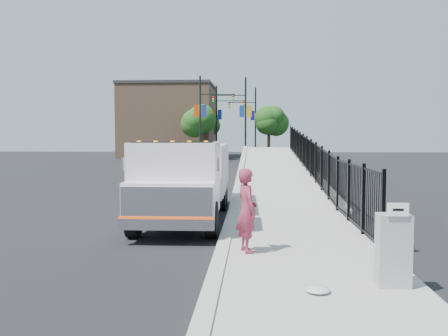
{
  "coord_description": "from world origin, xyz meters",
  "views": [
    {
      "loc": [
        0.71,
        -13.03,
        2.75
      ],
      "look_at": [
        -0.19,
        2.0,
        1.69
      ],
      "focal_mm": 40.0,
      "sensor_mm": 36.0,
      "label": 1
    }
  ],
  "objects": [
    {
      "name": "tree_0",
      "position": [
        -4.53,
        36.91,
        3.97
      ],
      "size": [
        3.04,
        3.04,
        5.52
      ],
      "color": "#382314",
      "rests_on": "ground"
    },
    {
      "name": "arrow_sign",
      "position": [
        3.1,
        -4.68,
        1.48
      ],
      "size": [
        0.35,
        0.04,
        0.22
      ],
      "primitive_type": "cube",
      "color": "white",
      "rests_on": "utility_cabinet"
    },
    {
      "name": "tree_1",
      "position": [
        2.31,
        41.16,
        3.94
      ],
      "size": [
        2.58,
        2.58,
        5.29
      ],
      "color": "#382314",
      "rests_on": "ground"
    },
    {
      "name": "light_pole_2",
      "position": [
        -3.13,
        42.21,
        4.36
      ],
      "size": [
        3.78,
        0.22,
        8.0
      ],
      "color": "black",
      "rests_on": "ground"
    },
    {
      "name": "curb",
      "position": [
        0.0,
        -2.0,
        0.08
      ],
      "size": [
        0.3,
        12.0,
        0.16
      ],
      "primitive_type": "cube",
      "color": "#ADAAA3",
      "rests_on": "ground"
    },
    {
      "name": "light_pole_3",
      "position": [
        0.56,
        44.97,
        4.36
      ],
      "size": [
        3.78,
        0.22,
        8.0
      ],
      "color": "black",
      "rests_on": "ground"
    },
    {
      "name": "sidewalk",
      "position": [
        1.93,
        -2.0,
        0.06
      ],
      "size": [
        3.55,
        12.0,
        0.12
      ],
      "primitive_type": "cube",
      "color": "#9E998E",
      "rests_on": "ground"
    },
    {
      "name": "building",
      "position": [
        -9.0,
        44.0,
        4.0
      ],
      "size": [
        10.0,
        10.0,
        8.0
      ],
      "primitive_type": "cube",
      "color": "#8C664C",
      "rests_on": "ground"
    },
    {
      "name": "worker",
      "position": [
        0.56,
        -2.13,
        1.05
      ],
      "size": [
        0.66,
        0.79,
        1.85
      ],
      "primitive_type": "imported",
      "rotation": [
        0.0,
        0.0,
        1.94
      ],
      "color": "#8E2B41",
      "rests_on": "sidewalk"
    },
    {
      "name": "debris",
      "position": [
        1.77,
        -4.9,
        0.17
      ],
      "size": [
        0.41,
        0.41,
        0.1
      ],
      "primitive_type": "ellipsoid",
      "color": "silver",
      "rests_on": "sidewalk"
    },
    {
      "name": "ramp",
      "position": [
        2.12,
        16.0,
        0.0
      ],
      "size": [
        3.95,
        24.06,
        3.19
      ],
      "primitive_type": "cube",
      "rotation": [
        0.06,
        0.0,
        0.0
      ],
      "color": "#9E998E",
      "rests_on": "ground"
    },
    {
      "name": "truck",
      "position": [
        -1.45,
        2.36,
        1.43
      ],
      "size": [
        2.51,
        7.46,
        2.55
      ],
      "rotation": [
        0.0,
        0.0,
        0.01
      ],
      "color": "black",
      "rests_on": "ground"
    },
    {
      "name": "light_pole_1",
      "position": [
        -0.4,
        34.18,
        4.36
      ],
      "size": [
        3.78,
        0.22,
        8.0
      ],
      "color": "black",
      "rests_on": "ground"
    },
    {
      "name": "light_pole_0",
      "position": [
        -3.94,
        32.82,
        4.36
      ],
      "size": [
        3.77,
        0.22,
        8.0
      ],
      "color": "black",
      "rests_on": "ground"
    },
    {
      "name": "tree_2",
      "position": [
        -4.9,
        47.15,
        3.96
      ],
      "size": [
        2.86,
        2.86,
        5.43
      ],
      "color": "#382314",
      "rests_on": "ground"
    },
    {
      "name": "utility_cabinet",
      "position": [
        3.1,
        -4.46,
        0.75
      ],
      "size": [
        0.55,
        0.4,
        1.25
      ],
      "primitive_type": "cube",
      "color": "gray",
      "rests_on": "sidewalk"
    },
    {
      "name": "ground",
      "position": [
        0.0,
        0.0,
        0.0
      ],
      "size": [
        120.0,
        120.0,
        0.0
      ],
      "primitive_type": "plane",
      "color": "black",
      "rests_on": "ground"
    },
    {
      "name": "iron_fence",
      "position": [
        3.55,
        12.0,
        0.9
      ],
      "size": [
        0.1,
        28.0,
        1.8
      ],
      "primitive_type": "cube",
      "color": "black",
      "rests_on": "ground"
    }
  ]
}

